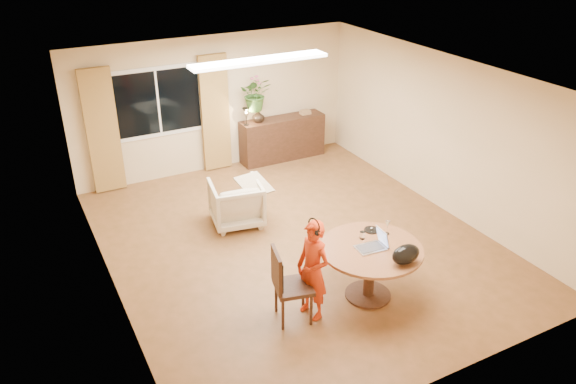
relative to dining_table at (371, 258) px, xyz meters
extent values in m
plane|color=brown|center=(-0.19, 1.65, -0.59)|extent=(6.50, 6.50, 0.00)
plane|color=white|center=(-0.19, 1.65, 2.01)|extent=(6.50, 6.50, 0.00)
plane|color=tan|center=(-0.19, 4.90, 0.71)|extent=(5.50, 0.00, 5.50)
plane|color=tan|center=(-2.94, 1.65, 0.71)|extent=(0.00, 6.50, 6.50)
plane|color=tan|center=(2.56, 1.65, 0.71)|extent=(0.00, 6.50, 6.50)
cube|color=white|center=(-1.29, 4.88, 0.91)|extent=(1.70, 0.02, 1.30)
cube|color=black|center=(-1.29, 4.87, 0.91)|extent=(1.55, 0.01, 1.15)
cube|color=white|center=(-1.29, 4.87, 0.91)|extent=(0.04, 0.01, 1.15)
cube|color=brown|center=(-2.34, 4.80, 0.55)|extent=(0.55, 0.08, 2.25)
cube|color=brown|center=(-0.24, 4.80, 0.55)|extent=(0.55, 0.08, 2.25)
cube|color=white|center=(-0.19, 2.85, 1.97)|extent=(2.20, 0.35, 0.05)
cylinder|color=brown|center=(0.00, 0.00, 0.14)|extent=(1.33, 1.33, 0.04)
cylinder|color=black|center=(0.00, 0.00, -0.24)|extent=(0.14, 0.14, 0.71)
cylinder|color=black|center=(0.00, 0.00, -0.58)|extent=(0.61, 0.61, 0.03)
imported|color=red|center=(-0.85, 0.02, 0.07)|extent=(0.55, 0.44, 1.33)
imported|color=beige|center=(-0.78, 2.61, -0.22)|extent=(0.92, 0.94, 0.74)
cube|color=black|center=(1.12, 4.66, -0.15)|extent=(1.76, 0.43, 0.88)
imported|color=black|center=(0.59, 4.66, 0.41)|extent=(0.26, 0.26, 0.25)
imported|color=#376C28|center=(0.55, 4.66, 0.86)|extent=(0.73, 0.68, 0.66)
camera|label=1|loc=(-3.78, -4.88, 4.01)|focal=35.00mm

